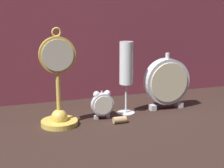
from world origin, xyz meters
The scene contains 7 objects.
ground_plane centered at (0.00, 0.00, 0.00)m, with size 4.00×4.00×0.00m, color black.
fabric_backdrop_drape centered at (0.00, 0.33, 0.31)m, with size 1.34×0.01×0.62m, color brown.
pocket_watch_on_stand centered at (-0.19, 0.05, 0.10)m, with size 0.12×0.12×0.31m.
alarm_clock_twin_bell centered at (-0.04, 0.07, 0.05)m, with size 0.07×0.03×0.10m.
mantel_clock_silver centered at (0.21, 0.10, 0.10)m, with size 0.16×0.04×0.20m.
champagne_flute centered at (0.06, 0.10, 0.16)m, with size 0.06×0.06×0.25m.
wine_cork centered at (0.00, 0.01, 0.01)m, with size 0.02×0.02×0.04m, color tan.
Camera 1 is at (-0.39, -1.06, 0.40)m, focal length 60.00 mm.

